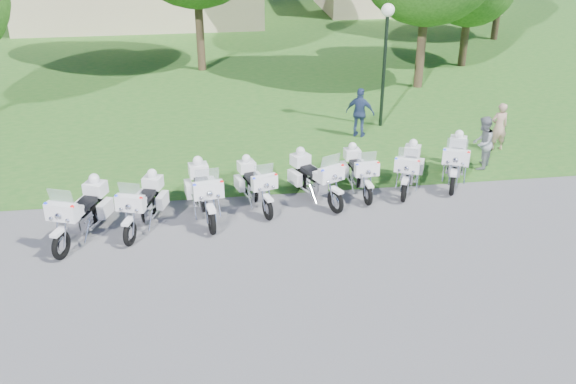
{
  "coord_description": "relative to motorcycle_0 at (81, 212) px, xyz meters",
  "views": [
    {
      "loc": [
        -2.81,
        -12.85,
        7.92
      ],
      "look_at": [
        -0.85,
        1.2,
        0.95
      ],
      "focal_mm": 40.0,
      "sensor_mm": 36.0,
      "label": 1
    }
  ],
  "objects": [
    {
      "name": "motorcycle_5",
      "position": [
        7.24,
        1.6,
        -0.08
      ],
      "size": [
        0.77,
        2.15,
        1.44
      ],
      "rotation": [
        0.0,
        0.0,
        3.2
      ],
      "color": "black",
      "rests_on": "ground"
    },
    {
      "name": "motorcycle_6",
      "position": [
        8.68,
        1.59,
        -0.07
      ],
      "size": [
        1.28,
        2.05,
        1.48
      ],
      "rotation": [
        0.0,
        0.0,
        2.72
      ],
      "color": "black",
      "rests_on": "ground"
    },
    {
      "name": "motorcycle_4",
      "position": [
        5.94,
        1.25,
        -0.04
      ],
      "size": [
        1.35,
        2.16,
        1.55
      ],
      "rotation": [
        0.0,
        0.0,
        3.56
      ],
      "color": "black",
      "rests_on": "ground"
    },
    {
      "name": "motorcycle_2",
      "position": [
        2.95,
        0.73,
        -0.0
      ],
      "size": [
        1.02,
        2.44,
        1.64
      ],
      "rotation": [
        0.0,
        0.0,
        3.29
      ],
      "color": "black",
      "rests_on": "ground"
    },
    {
      "name": "grass_lawn",
      "position": [
        5.86,
        25.64,
        -0.68
      ],
      "size": [
        100.0,
        48.0,
        0.01
      ],
      "primitive_type": "cube",
      "color": "#266620",
      "rests_on": "ground"
    },
    {
      "name": "motorcycle_1",
      "position": [
        1.44,
        0.34,
        -0.05
      ],
      "size": [
        1.19,
        2.2,
        1.53
      ],
      "rotation": [
        0.0,
        0.0,
        2.83
      ],
      "color": "black",
      "rests_on": "ground"
    },
    {
      "name": "bystander_b",
      "position": [
        11.24,
        2.59,
        0.12
      ],
      "size": [
        0.97,
        1.0,
        1.62
      ],
      "primitive_type": "imported",
      "rotation": [
        0.0,
        0.0,
        -2.22
      ],
      "color": "gray",
      "rests_on": "ground"
    },
    {
      "name": "bystander_c",
      "position": [
        8.26,
        5.68,
        0.15
      ],
      "size": [
        1.06,
        0.85,
        1.68
      ],
      "primitive_type": "imported",
      "rotation": [
        0.0,
        0.0,
        2.62
      ],
      "color": "navy",
      "rests_on": "ground"
    },
    {
      "name": "bystander_a",
      "position": [
        12.37,
        3.91,
        0.1
      ],
      "size": [
        0.59,
        0.41,
        1.57
      ],
      "primitive_type": "imported",
      "rotation": [
        0.0,
        0.0,
        3.21
      ],
      "color": "tan",
      "rests_on": "ground"
    },
    {
      "name": "ground",
      "position": [
        5.86,
        -1.36,
        -0.69
      ],
      "size": [
        100.0,
        100.0,
        0.0
      ],
      "primitive_type": "plane",
      "color": "slate",
      "rests_on": "ground"
    },
    {
      "name": "motorcycle_3",
      "position": [
        4.31,
        1.13,
        -0.08
      ],
      "size": [
        1.06,
        2.13,
        1.46
      ],
      "rotation": [
        0.0,
        0.0,
        3.4
      ],
      "color": "black",
      "rests_on": "ground"
    },
    {
      "name": "motorcycle_0",
      "position": [
        0.0,
        0.0,
        0.0
      ],
      "size": [
        1.35,
        2.33,
        1.64
      ],
      "rotation": [
        0.0,
        0.0,
        2.78
      ],
      "color": "black",
      "rests_on": "ground"
    },
    {
      "name": "motorcycle_7",
      "position": [
        10.15,
        1.86,
        -0.03
      ],
      "size": [
        1.37,
        2.19,
        1.58
      ],
      "rotation": [
        0.0,
        0.0,
        2.72
      ],
      "color": "black",
      "rests_on": "ground"
    },
    {
      "name": "lamp_post",
      "position": [
        9.26,
        6.6,
        2.51
      ],
      "size": [
        0.44,
        0.44,
        4.24
      ],
      "color": "black",
      "rests_on": "ground"
    }
  ]
}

